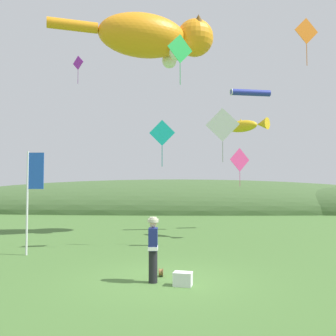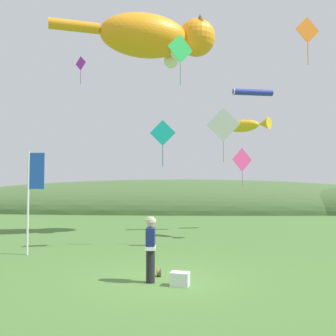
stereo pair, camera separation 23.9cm
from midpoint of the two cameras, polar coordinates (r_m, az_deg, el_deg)
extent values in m
plane|color=#477033|center=(10.89, -1.32, -16.72)|extent=(120.00, 120.00, 0.00)
ellipsoid|color=#426033|center=(39.55, 0.93, -6.57)|extent=(60.04, 12.37, 6.66)
cylinder|color=black|center=(10.53, -2.97, -14.74)|extent=(0.24, 0.24, 0.88)
cube|color=navy|center=(10.40, -2.96, -10.75)|extent=(0.25, 0.41, 0.60)
cube|color=white|center=(10.44, -2.96, -12.06)|extent=(0.27, 0.43, 0.10)
sphere|color=beige|center=(10.35, -2.95, -8.50)|extent=(0.20, 0.20, 0.20)
cylinder|color=#B2AD99|center=(10.34, -2.95, -8.01)|extent=(0.30, 0.30, 0.09)
cylinder|color=#B2AD99|center=(10.34, -2.95, -7.68)|extent=(0.20, 0.20, 0.07)
cylinder|color=olive|center=(11.28, -1.72, -15.59)|extent=(0.11, 0.18, 0.18)
cylinder|color=brown|center=(11.28, -2.00, -15.59)|extent=(0.02, 0.24, 0.24)
cylinder|color=brown|center=(11.27, -1.43, -15.60)|extent=(0.02, 0.24, 0.24)
cube|color=white|center=(10.27, 1.57, -16.72)|extent=(0.54, 0.41, 0.30)
cube|color=white|center=(10.23, 1.57, -15.74)|extent=(0.55, 0.42, 0.06)
cylinder|color=silver|center=(15.38, -21.08, -4.98)|extent=(0.08, 0.08, 3.96)
cube|color=#1E4CB2|center=(15.26, -19.89, -0.40)|extent=(0.60, 0.03, 1.40)
ellipsoid|color=orange|center=(21.36, -4.16, 19.45)|extent=(5.37, 3.92, 2.30)
ellipsoid|color=white|center=(21.25, -3.53, 18.36)|extent=(3.41, 2.31, 1.26)
sphere|color=orange|center=(22.23, 3.80, 19.17)|extent=(2.07, 2.07, 2.07)
cone|color=#55330A|center=(23.01, 3.27, 20.41)|extent=(0.93, 0.93, 0.69)
cone|color=#55330A|center=(22.04, 4.35, 21.50)|extent=(0.93, 0.93, 0.69)
sphere|color=white|center=(22.05, -0.12, 16.01)|extent=(0.83, 0.83, 0.83)
sphere|color=white|center=(20.79, 1.02, 17.19)|extent=(0.83, 0.83, 0.83)
cylinder|color=orange|center=(20.98, -14.66, 20.30)|extent=(2.57, 1.32, 0.55)
ellipsoid|color=gold|center=(19.67, 10.82, 6.27)|extent=(1.74, 1.56, 0.60)
cone|color=gold|center=(19.16, 13.81, 6.54)|extent=(0.81, 0.82, 0.60)
cone|color=gold|center=(19.74, 10.68, 6.99)|extent=(0.39, 0.39, 0.28)
sphere|color=black|center=(20.13, 9.71, 6.20)|extent=(0.14, 0.14, 0.14)
cylinder|color=#2633A5|center=(22.58, 12.18, 11.15)|extent=(2.37, 0.78, 0.36)
torus|color=white|center=(22.19, 9.31, 11.37)|extent=(0.14, 0.44, 0.44)
cube|color=green|center=(16.12, 1.41, 17.72)|extent=(1.03, 0.67, 1.21)
cylinder|color=black|center=(16.13, 1.41, 17.71)|extent=(0.70, 0.45, 0.02)
cube|color=#1A7C35|center=(15.78, 1.41, 14.13)|extent=(0.03, 0.02, 0.90)
cube|color=#19BFBF|center=(16.29, -1.33, 5.38)|extent=(1.13, 0.09, 1.13)
cylinder|color=black|center=(16.30, -1.33, 5.37)|extent=(0.76, 0.06, 0.02)
cube|color=#118585|center=(16.18, -1.33, 1.81)|extent=(0.03, 0.01, 0.90)
cube|color=purple|center=(25.10, -13.81, 15.31)|extent=(0.79, 0.48, 0.91)
cylinder|color=black|center=(25.11, -13.81, 15.30)|extent=(0.53, 0.33, 0.02)
cube|color=#6B1A7C|center=(24.83, -13.84, 13.33)|extent=(0.03, 0.02, 0.90)
cube|color=#E53F8C|center=(23.35, 10.58, 1.24)|extent=(1.29, 0.70, 1.46)
cylinder|color=black|center=(23.37, 10.58, 1.24)|extent=(0.87, 0.48, 0.02)
cube|color=#A02C62|center=(23.30, 10.61, -1.65)|extent=(0.03, 0.02, 0.90)
cube|color=white|center=(16.49, 7.89, 6.57)|extent=(1.45, 0.29, 1.47)
cylinder|color=black|center=(16.50, 7.88, 6.56)|extent=(0.97, 0.20, 0.02)
cube|color=#A9A9A9|center=(16.34, 7.92, 2.46)|extent=(0.03, 0.01, 0.90)
cube|color=orange|center=(17.42, 19.95, 19.04)|extent=(1.07, 0.34, 1.11)
cylinder|color=black|center=(17.43, 19.93, 19.02)|extent=(0.72, 0.23, 0.02)
cube|color=#A95011|center=(17.07, 20.00, 15.90)|extent=(0.03, 0.02, 0.90)
camera|label=1|loc=(0.12, -90.47, 0.02)|focal=40.00mm
camera|label=2|loc=(0.12, 89.53, -0.02)|focal=40.00mm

